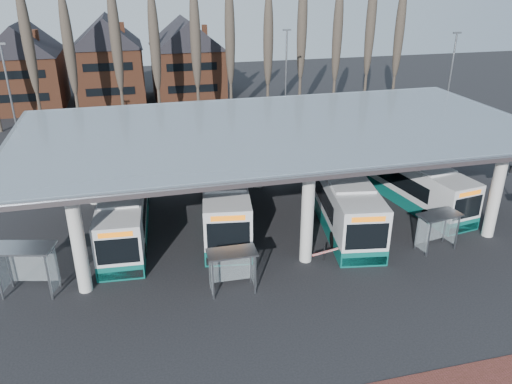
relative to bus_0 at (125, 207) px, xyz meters
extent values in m
plane|color=black|center=(9.79, -8.83, -1.54)|extent=(140.00, 140.00, 0.00)
cylinder|color=silver|center=(-2.21, -6.33, 1.46)|extent=(0.70, 0.70, 6.00)
cylinder|color=silver|center=(-2.21, 4.67, 1.46)|extent=(0.70, 0.70, 6.00)
cylinder|color=silver|center=(9.79, -6.33, 1.46)|extent=(0.70, 0.70, 6.00)
cylinder|color=silver|center=(9.79, 4.67, 1.46)|extent=(0.70, 0.70, 6.00)
cylinder|color=silver|center=(21.79, -6.33, 1.46)|extent=(0.70, 0.70, 6.00)
cylinder|color=silver|center=(21.79, 4.67, 1.46)|extent=(0.70, 0.70, 6.00)
cube|color=gray|center=(9.79, -0.83, 4.71)|extent=(32.00, 16.00, 0.12)
cube|color=silver|center=(9.79, -0.83, 4.78)|extent=(31.50, 15.50, 0.04)
cone|color=#473D33|center=(-8.21, 24.17, 5.71)|extent=(0.36, 0.36, 14.50)
ellipsoid|color=#473D33|center=(-8.21, 24.17, 7.45)|extent=(1.10, 1.10, 11.02)
cone|color=#473D33|center=(-4.21, 24.17, 5.71)|extent=(0.36, 0.36, 14.50)
ellipsoid|color=#473D33|center=(-4.21, 24.17, 7.45)|extent=(1.10, 1.10, 11.02)
cone|color=#473D33|center=(-0.21, 24.17, 5.71)|extent=(0.36, 0.36, 14.50)
ellipsoid|color=#473D33|center=(-0.21, 24.17, 7.45)|extent=(1.10, 1.10, 11.02)
cone|color=#473D33|center=(3.79, 24.17, 5.71)|extent=(0.36, 0.36, 14.50)
ellipsoid|color=#473D33|center=(3.79, 24.17, 7.45)|extent=(1.10, 1.10, 11.02)
cone|color=#473D33|center=(7.79, 24.17, 5.71)|extent=(0.36, 0.36, 14.50)
ellipsoid|color=#473D33|center=(7.79, 24.17, 7.45)|extent=(1.10, 1.10, 11.02)
cone|color=#473D33|center=(11.79, 24.17, 5.71)|extent=(0.36, 0.36, 14.50)
ellipsoid|color=#473D33|center=(11.79, 24.17, 7.45)|extent=(1.10, 1.10, 11.02)
cone|color=#473D33|center=(15.79, 24.17, 5.71)|extent=(0.36, 0.36, 14.50)
ellipsoid|color=#473D33|center=(15.79, 24.17, 7.45)|extent=(1.10, 1.10, 11.02)
cone|color=#473D33|center=(19.79, 24.17, 5.71)|extent=(0.36, 0.36, 14.50)
ellipsoid|color=#473D33|center=(19.79, 24.17, 7.45)|extent=(1.10, 1.10, 11.02)
cone|color=#473D33|center=(23.79, 24.17, 5.71)|extent=(0.36, 0.36, 14.50)
ellipsoid|color=#473D33|center=(23.79, 24.17, 7.45)|extent=(1.10, 1.10, 11.02)
cone|color=#473D33|center=(27.79, 24.17, 5.71)|extent=(0.36, 0.36, 14.50)
ellipsoid|color=#473D33|center=(27.79, 24.17, 7.45)|extent=(1.10, 1.10, 11.02)
cone|color=#473D33|center=(31.79, 24.17, 5.71)|extent=(0.36, 0.36, 14.50)
ellipsoid|color=#473D33|center=(31.79, 24.17, 7.45)|extent=(1.10, 1.10, 11.02)
cube|color=brown|center=(-10.71, 35.17, 1.96)|extent=(8.00, 10.00, 7.00)
pyramid|color=black|center=(-10.71, 35.17, 8.96)|extent=(8.30, 10.30, 3.50)
cube|color=brown|center=(-1.21, 35.17, 1.96)|extent=(8.00, 10.00, 7.00)
pyramid|color=black|center=(-1.21, 35.17, 8.96)|extent=(8.30, 10.30, 3.50)
cube|color=brown|center=(8.29, 35.17, 1.96)|extent=(8.00, 10.00, 7.00)
pyramid|color=black|center=(8.29, 35.17, 8.96)|extent=(8.30, 10.30, 3.50)
cylinder|color=slate|center=(-8.21, 13.17, 3.46)|extent=(0.16, 0.16, 10.00)
cube|color=slate|center=(-8.21, 13.17, 8.56)|extent=(0.80, 0.15, 0.15)
cylinder|color=slate|center=(15.79, 17.17, 3.46)|extent=(0.16, 0.16, 10.00)
cube|color=slate|center=(15.79, 17.17, 8.56)|extent=(0.80, 0.15, 0.15)
cylinder|color=slate|center=(29.79, 11.17, 3.46)|extent=(0.16, 0.16, 10.00)
cube|color=slate|center=(29.79, 11.17, 8.56)|extent=(0.80, 0.15, 0.15)
cube|color=silver|center=(-0.01, -0.08, 0.22)|extent=(3.34, 11.89, 2.74)
cube|color=#0B554D|center=(-0.01, -0.08, -1.10)|extent=(3.36, 11.91, 0.88)
cube|color=silver|center=(-0.01, -0.08, 1.64)|extent=(2.75, 7.19, 0.18)
cube|color=black|center=(0.03, 0.41, 0.32)|extent=(3.14, 8.61, 1.08)
cube|color=black|center=(-0.43, -5.91, 0.27)|extent=(2.19, 0.22, 1.47)
cube|color=black|center=(0.42, 5.76, 0.32)|extent=(2.12, 0.21, 1.17)
cube|color=#D8650C|center=(-0.43, -5.91, 1.25)|extent=(1.75, 0.18, 0.29)
cube|color=black|center=(-0.43, -5.90, -1.20)|extent=(2.37, 0.25, 0.49)
cylinder|color=black|center=(-1.40, -3.70, -1.07)|extent=(0.34, 0.96, 0.94)
cylinder|color=black|center=(0.85, -3.87, -1.07)|extent=(0.34, 0.96, 0.94)
cylinder|color=black|center=(-0.88, 3.42, -1.07)|extent=(0.34, 0.96, 0.94)
cylinder|color=black|center=(1.37, 3.26, -1.07)|extent=(0.34, 0.96, 0.94)
cube|color=silver|center=(6.37, 0.33, 0.35)|extent=(4.51, 12.85, 2.94)
cube|color=#0B554D|center=(6.37, 0.33, -1.07)|extent=(4.54, 12.88, 0.94)
cube|color=silver|center=(6.37, 0.33, 1.87)|extent=(3.50, 7.83, 0.19)
cube|color=black|center=(6.45, 0.85, 0.45)|extent=(4.03, 9.37, 1.15)
cube|color=black|center=(5.44, -5.88, 0.40)|extent=(2.34, 0.41, 1.57)
cube|color=black|center=(7.30, 6.53, 0.45)|extent=(2.26, 0.40, 1.26)
cube|color=#D8650C|center=(5.44, -5.88, 1.45)|extent=(1.86, 0.33, 0.31)
cube|color=black|center=(5.44, -5.87, -1.17)|extent=(2.53, 0.46, 0.52)
cylinder|color=black|center=(4.58, -3.44, -1.04)|extent=(0.44, 1.04, 1.01)
cylinder|color=black|center=(6.98, -3.80, -1.04)|extent=(0.44, 1.04, 1.01)
cylinder|color=black|center=(5.72, 4.14, -1.04)|extent=(0.44, 1.04, 1.01)
cylinder|color=black|center=(8.12, 3.78, -1.04)|extent=(0.44, 1.04, 1.01)
cube|color=silver|center=(13.73, -1.65, 0.34)|extent=(4.67, 12.81, 2.93)
cube|color=#0B554D|center=(13.73, -1.65, -1.07)|extent=(4.69, 12.84, 0.94)
cube|color=silver|center=(13.73, -1.65, 1.86)|extent=(3.59, 7.82, 0.19)
cube|color=black|center=(13.82, -1.14, 0.45)|extent=(4.14, 9.35, 1.15)
cube|color=black|center=(12.72, -7.82, 0.39)|extent=(2.33, 0.44, 1.57)
cube|color=black|center=(14.75, 4.52, 0.45)|extent=(2.25, 0.43, 1.25)
cube|color=#D8650C|center=(12.72, -7.82, 1.44)|extent=(1.85, 0.35, 0.31)
cube|color=black|center=(12.72, -7.81, -1.17)|extent=(2.51, 0.49, 0.52)
cylinder|color=black|center=(11.89, -5.38, -1.04)|extent=(0.45, 1.04, 1.00)
cylinder|color=black|center=(14.28, -5.77, -1.04)|extent=(0.45, 1.04, 1.00)
cylinder|color=black|center=(13.13, 2.15, -1.04)|extent=(0.45, 1.04, 1.00)
cylinder|color=black|center=(15.52, 1.76, -1.04)|extent=(0.45, 1.04, 1.00)
cube|color=silver|center=(19.63, -0.05, 0.19)|extent=(4.14, 11.74, 2.68)
cube|color=#0B554D|center=(19.63, -0.05, -1.11)|extent=(4.16, 11.76, 0.86)
cube|color=silver|center=(19.63, -0.05, 1.57)|extent=(3.21, 7.15, 0.17)
cube|color=black|center=(19.56, 0.43, 0.28)|extent=(3.69, 8.56, 1.05)
cube|color=black|center=(20.49, -5.71, 0.23)|extent=(2.13, 0.38, 1.44)
cube|color=black|center=(18.77, 5.62, 0.28)|extent=(2.06, 0.37, 1.15)
cube|color=#D8650C|center=(20.49, -5.71, 1.19)|extent=(1.70, 0.30, 0.29)
cube|color=black|center=(20.49, -5.71, -1.20)|extent=(2.31, 0.42, 0.48)
cylinder|color=black|center=(19.08, -3.81, -1.08)|extent=(0.40, 0.95, 0.92)
cylinder|color=black|center=(21.27, -3.48, -1.08)|extent=(0.40, 0.95, 0.92)
cylinder|color=black|center=(18.04, 3.10, -1.08)|extent=(0.40, 0.95, 0.92)
cylinder|color=black|center=(20.22, 3.43, -1.08)|extent=(0.40, 0.95, 0.92)
cube|color=gray|center=(-3.79, -6.77, -0.25)|extent=(0.10, 0.10, 2.58)
cube|color=gray|center=(-5.92, -5.07, -0.25)|extent=(0.10, 0.10, 2.58)
cube|color=gray|center=(-3.52, -5.67, -0.25)|extent=(0.10, 0.10, 2.58)
cube|color=gray|center=(-4.86, -5.92, 1.09)|extent=(3.16, 2.10, 0.10)
cube|color=silver|center=(-4.71, -5.32, -0.20)|extent=(2.42, 0.64, 2.07)
cube|color=silver|center=(-6.11, -5.60, -0.20)|extent=(0.31, 1.11, 2.07)
cube|color=silver|center=(-3.60, -6.23, -0.20)|extent=(0.31, 1.11, 2.07)
cube|color=gray|center=(4.08, -8.72, -0.43)|extent=(0.07, 0.07, 2.23)
cube|color=gray|center=(6.22, -8.75, -0.43)|extent=(0.07, 0.07, 2.23)
cube|color=gray|center=(4.09, -7.74, -0.43)|extent=(0.07, 0.07, 2.23)
cube|color=gray|center=(6.23, -7.77, -0.43)|extent=(0.07, 0.07, 2.23)
cube|color=gray|center=(5.16, -8.25, 0.73)|extent=(2.51, 1.28, 0.09)
cube|color=silver|center=(5.17, -7.71, -0.38)|extent=(2.14, 0.07, 1.78)
cube|color=silver|center=(4.04, -8.23, -0.38)|extent=(0.05, 0.98, 1.78)
cube|color=silver|center=(6.27, -8.26, -0.38)|extent=(0.05, 0.98, 1.78)
cube|color=gray|center=(16.68, -7.70, -0.43)|extent=(0.08, 0.08, 2.22)
cube|color=gray|center=(18.78, -7.34, -0.43)|extent=(0.08, 0.08, 2.22)
cube|color=gray|center=(16.51, -6.73, -0.43)|extent=(0.08, 0.08, 2.22)
cube|color=gray|center=(18.61, -6.37, -0.43)|extent=(0.08, 0.08, 2.22)
cube|color=gray|center=(17.65, -7.04, 0.73)|extent=(2.66, 1.65, 0.09)
cube|color=silver|center=(17.56, -6.51, -0.38)|extent=(2.11, 0.39, 1.78)
cube|color=silver|center=(16.55, -7.22, -0.38)|extent=(0.20, 0.97, 1.78)
cube|color=silver|center=(18.74, -6.85, -0.38)|extent=(0.20, 0.97, 1.78)
cube|color=black|center=(10.79, -6.64, -1.05)|extent=(0.07, 0.07, 0.98)
cube|color=red|center=(10.79, -7.08, -0.69)|extent=(1.94, 0.50, 0.09)
camera|label=1|loc=(1.08, -29.39, 13.57)|focal=35.00mm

